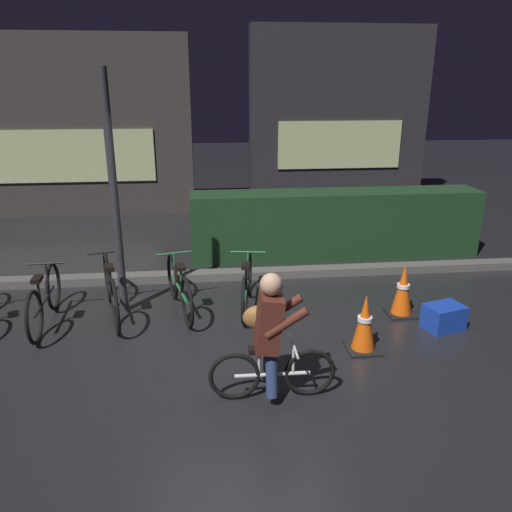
% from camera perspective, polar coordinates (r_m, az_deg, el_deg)
% --- Properties ---
extents(ground_plane, '(40.00, 40.00, 0.00)m').
position_cam_1_polar(ground_plane, '(5.64, -1.41, -10.75)').
color(ground_plane, black).
extents(sidewalk_curb, '(12.00, 0.24, 0.12)m').
position_cam_1_polar(sidewalk_curb, '(7.60, -2.76, -2.10)').
color(sidewalk_curb, '#56544F').
rests_on(sidewalk_curb, ground).
extents(hedge_row, '(4.80, 0.70, 1.10)m').
position_cam_1_polar(hedge_row, '(8.57, 8.94, 3.62)').
color(hedge_row, '#19381C').
rests_on(hedge_row, ground).
extents(storefront_left, '(5.44, 0.54, 3.77)m').
position_cam_1_polar(storefront_left, '(11.78, -21.00, 13.36)').
color(storefront_left, '#383330').
rests_on(storefront_left, ground).
extents(storefront_right, '(4.20, 0.54, 4.03)m').
position_cam_1_polar(storefront_right, '(12.52, 9.30, 15.22)').
color(storefront_right, '#262328').
rests_on(storefront_right, ground).
extents(street_post, '(0.10, 0.10, 2.98)m').
position_cam_1_polar(street_post, '(6.31, -15.75, 6.33)').
color(street_post, '#2D2D33').
rests_on(street_post, ground).
extents(parked_bike_left_mid, '(0.46, 1.53, 0.71)m').
position_cam_1_polar(parked_bike_left_mid, '(6.61, -22.85, -4.58)').
color(parked_bike_left_mid, black).
rests_on(parked_bike_left_mid, ground).
extents(parked_bike_center_left, '(0.53, 1.63, 0.77)m').
position_cam_1_polar(parked_bike_center_left, '(6.55, -16.10, -3.73)').
color(parked_bike_center_left, black).
rests_on(parked_bike_center_left, ground).
extents(parked_bike_center_right, '(0.49, 1.52, 0.72)m').
position_cam_1_polar(parked_bike_center_right, '(6.51, -8.68, -3.52)').
color(parked_bike_center_right, black).
rests_on(parked_bike_center_right, ground).
extents(parked_bike_right_mid, '(0.46, 1.50, 0.70)m').
position_cam_1_polar(parked_bike_right_mid, '(6.54, -1.05, -3.28)').
color(parked_bike_right_mid, black).
rests_on(parked_bike_right_mid, ground).
extents(traffic_cone_near, '(0.36, 0.36, 0.66)m').
position_cam_1_polar(traffic_cone_near, '(5.65, 12.19, -7.50)').
color(traffic_cone_near, black).
rests_on(traffic_cone_near, ground).
extents(traffic_cone_far, '(0.36, 0.36, 0.69)m').
position_cam_1_polar(traffic_cone_far, '(6.59, 16.31, -3.74)').
color(traffic_cone_far, black).
rests_on(traffic_cone_far, ground).
extents(blue_crate, '(0.51, 0.43, 0.30)m').
position_cam_1_polar(blue_crate, '(6.46, 20.49, -6.49)').
color(blue_crate, '#193DB7').
rests_on(blue_crate, ground).
extents(cyclist, '(1.19, 0.52, 1.25)m').
position_cam_1_polar(cyclist, '(4.62, 1.55, -9.05)').
color(cyclist, black).
rests_on(cyclist, ground).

